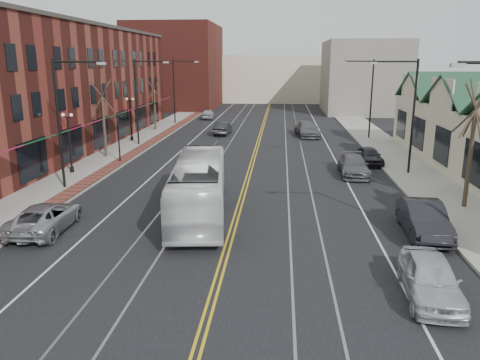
% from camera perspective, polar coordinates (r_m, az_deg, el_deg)
% --- Properties ---
extents(ground, '(160.00, 160.00, 0.00)m').
position_cam_1_polar(ground, '(14.47, -5.01, -19.35)').
color(ground, black).
rests_on(ground, ground).
extents(sidewalk_left, '(4.00, 120.00, 0.15)m').
position_cam_1_polar(sidewalk_left, '(35.77, -18.59, 0.77)').
color(sidewalk_left, gray).
rests_on(sidewalk_left, ground).
extents(sidewalk_right, '(4.00, 120.00, 0.15)m').
position_cam_1_polar(sidewalk_right, '(34.24, 21.43, -0.06)').
color(sidewalk_right, gray).
rests_on(sidewalk_right, ground).
extents(building_left, '(10.00, 50.00, 11.00)m').
position_cam_1_polar(building_left, '(44.33, -24.00, 9.89)').
color(building_left, maroon).
rests_on(building_left, ground).
extents(backdrop_left, '(14.00, 18.00, 14.00)m').
position_cam_1_polar(backdrop_left, '(83.85, -7.77, 13.54)').
color(backdrop_left, maroon).
rests_on(backdrop_left, ground).
extents(backdrop_mid, '(22.00, 14.00, 9.00)m').
position_cam_1_polar(backdrop_mid, '(96.93, 3.77, 12.26)').
color(backdrop_mid, beige).
rests_on(backdrop_mid, ground).
extents(backdrop_right, '(12.00, 16.00, 11.00)m').
position_cam_1_polar(backdrop_right, '(77.93, 14.77, 12.05)').
color(backdrop_right, slate).
rests_on(backdrop_right, ground).
extents(streetlight_l_1, '(3.33, 0.25, 8.00)m').
position_cam_1_polar(streetlight_l_1, '(30.99, -20.60, 7.92)').
color(streetlight_l_1, black).
rests_on(streetlight_l_1, sidewalk_left).
extents(streetlight_l_2, '(3.33, 0.25, 8.00)m').
position_cam_1_polar(streetlight_l_2, '(45.90, -12.02, 10.32)').
color(streetlight_l_2, black).
rests_on(streetlight_l_2, sidewalk_left).
extents(streetlight_l_3, '(3.33, 0.25, 8.00)m').
position_cam_1_polar(streetlight_l_3, '(61.37, -7.65, 11.45)').
color(streetlight_l_3, black).
rests_on(streetlight_l_3, sidewalk_left).
extents(streetlight_r_1, '(3.33, 0.25, 8.00)m').
position_cam_1_polar(streetlight_r_1, '(35.09, 19.76, 8.64)').
color(streetlight_r_1, black).
rests_on(streetlight_r_1, sidewalk_right).
extents(streetlight_r_2, '(3.33, 0.25, 8.00)m').
position_cam_1_polar(streetlight_r_2, '(50.70, 15.27, 10.49)').
color(streetlight_r_2, black).
rests_on(streetlight_r_2, sidewalk_right).
extents(lamppost_l_2, '(0.84, 0.28, 4.27)m').
position_cam_1_polar(lamppost_l_2, '(35.69, -20.04, 4.11)').
color(lamppost_l_2, black).
rests_on(lamppost_l_2, sidewalk_left).
extents(lamppost_l_3, '(0.84, 0.28, 4.27)m').
position_cam_1_polar(lamppost_l_3, '(48.59, -13.16, 7.12)').
color(lamppost_l_3, black).
rests_on(lamppost_l_3, sidewalk_left).
extents(tree_left_near, '(1.78, 1.37, 6.48)m').
position_cam_1_polar(tree_left_near, '(40.85, -16.31, 7.46)').
color(tree_left_near, '#382B21').
rests_on(tree_left_near, sidewalk_left).
extents(tree_left_far, '(1.66, 1.28, 6.02)m').
position_cam_1_polar(tree_left_far, '(56.02, -10.40, 9.28)').
color(tree_left_far, '#382B21').
rests_on(tree_left_far, sidewalk_left).
extents(tree_right_mid, '(1.90, 1.46, 6.93)m').
position_cam_1_polar(tree_right_mid, '(28.13, 26.42, 4.14)').
color(tree_right_mid, '#382B21').
rests_on(tree_right_mid, sidewalk_right).
extents(traffic_signal, '(0.18, 0.15, 3.80)m').
position_cam_1_polar(traffic_signal, '(38.49, -14.60, 5.43)').
color(traffic_signal, black).
rests_on(traffic_signal, sidewalk_left).
extents(transit_bus, '(3.86, 11.24, 3.07)m').
position_cam_1_polar(transit_bus, '(24.81, -5.00, -0.85)').
color(transit_bus, white).
rests_on(transit_bus, ground).
extents(parked_suv, '(2.52, 5.07, 1.38)m').
position_cam_1_polar(parked_suv, '(24.45, -22.66, -4.23)').
color(parked_suv, '#9E9FA4').
rests_on(parked_suv, ground).
extents(parked_car_a, '(2.10, 4.49, 1.48)m').
position_cam_1_polar(parked_car_a, '(17.73, 22.21, -11.01)').
color(parked_car_a, silver).
rests_on(parked_car_a, ground).
extents(parked_car_b, '(1.90, 4.93, 1.60)m').
position_cam_1_polar(parked_car_b, '(23.64, 21.48, -4.45)').
color(parked_car_b, black).
rests_on(parked_car_b, ground).
extents(parked_car_c, '(2.06, 4.90, 1.41)m').
position_cam_1_polar(parked_car_c, '(34.50, 13.67, 1.71)').
color(parked_car_c, '#59595F').
rests_on(parked_car_c, ground).
extents(parked_car_d, '(1.98, 4.12, 1.36)m').
position_cam_1_polar(parked_car_d, '(38.61, 15.48, 2.88)').
color(parked_car_d, black).
rests_on(parked_car_d, ground).
extents(distant_car_left, '(1.72, 4.34, 1.41)m').
position_cam_1_polar(distant_car_left, '(52.39, -2.12, 6.33)').
color(distant_car_left, black).
rests_on(distant_car_left, ground).
extents(distant_car_right, '(2.93, 5.69, 1.58)m').
position_cam_1_polar(distant_car_right, '(51.44, 8.20, 6.14)').
color(distant_car_right, '#58565D').
rests_on(distant_car_right, ground).
extents(distant_car_far, '(2.00, 4.24, 1.40)m').
position_cam_1_polar(distant_car_far, '(66.63, -3.92, 8.03)').
color(distant_car_far, '#A6A9AD').
rests_on(distant_car_far, ground).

